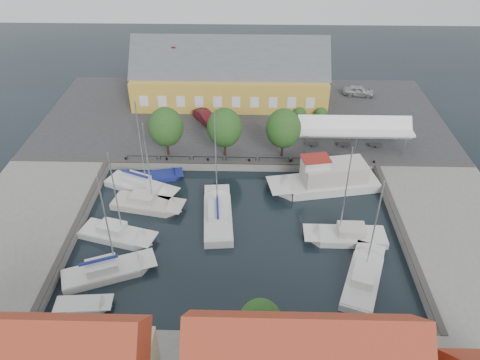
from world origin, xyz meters
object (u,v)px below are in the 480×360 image
at_px(west_boat_b, 147,205).
at_px(launch_nw, 161,177).
at_px(west_boat_a, 140,187).
at_px(east_boat_b, 347,237).
at_px(warehouse, 226,77).
at_px(west_boat_c, 116,236).
at_px(car_silver, 359,91).
at_px(west_boat_d, 107,272).
at_px(tent_canopy, 354,128).
at_px(car_red, 205,117).
at_px(launch_sw, 83,307).
at_px(east_boat_c, 363,280).
at_px(center_sailboat, 218,217).
at_px(trawler, 328,180).

xyz_separation_m(west_boat_b, launch_nw, (0.64, 5.63, -0.17)).
height_order(west_boat_a, launch_nw, west_boat_a).
bearing_deg(east_boat_b, warehouse, 113.95).
height_order(west_boat_c, launch_nw, west_boat_c).
height_order(car_silver, west_boat_c, west_boat_c).
height_order(east_boat_b, west_boat_d, west_boat_d).
distance_m(tent_canopy, west_boat_b, 27.00).
xyz_separation_m(car_red, west_boat_b, (-4.91, -17.98, -1.51)).
bearing_deg(tent_canopy, west_boat_c, -147.36).
distance_m(west_boat_b, launch_nw, 5.66).
bearing_deg(west_boat_a, west_boat_b, -67.67).
bearing_deg(west_boat_b, launch_sw, -101.40).
xyz_separation_m(warehouse, east_boat_c, (13.97, -35.92, -4.17)).
xyz_separation_m(tent_canopy, east_boat_b, (-3.15, -16.41, -3.42)).
bearing_deg(car_red, launch_nw, -142.83).
bearing_deg(west_boat_b, west_boat_c, -112.37).
bearing_deg(west_boat_b, launch_nw, 83.52).
distance_m(center_sailboat, west_boat_c, 10.43).
bearing_deg(car_red, west_boat_b, -139.03).
distance_m(center_sailboat, west_boat_a, 10.64).
xyz_separation_m(east_boat_b, launch_nw, (-20.29, 10.32, -0.17)).
distance_m(east_boat_b, west_boat_d, 23.26).
xyz_separation_m(center_sailboat, east_boat_b, (13.03, -2.72, -0.10)).
relative_size(car_silver, west_boat_d, 0.41).
xyz_separation_m(trawler, launch_sw, (-22.87, -17.98, -0.93)).
xyz_separation_m(tent_canopy, trawler, (-4.01, -7.63, -2.67)).
xyz_separation_m(car_silver, west_boat_a, (-29.08, -23.93, -1.52)).
distance_m(warehouse, car_silver, 20.49).
height_order(warehouse, tent_canopy, warehouse).
relative_size(center_sailboat, east_boat_b, 1.15).
xyz_separation_m(car_silver, west_boat_b, (-27.74, -27.21, -1.53)).
bearing_deg(warehouse, trawler, -59.65).
distance_m(east_boat_b, west_boat_b, 21.45).
bearing_deg(launch_sw, launch_nw, 80.00).
height_order(car_red, west_boat_a, west_boat_a).
xyz_separation_m(west_boat_d, launch_sw, (-1.10, -3.83, -0.18)).
xyz_separation_m(tent_canopy, west_boat_d, (-25.78, -21.78, -3.41)).
relative_size(car_silver, launch_nw, 0.87).
bearing_deg(west_boat_a, warehouse, 68.39).
distance_m(west_boat_d, launch_sw, 3.99).
bearing_deg(warehouse, west_boat_b, -106.31).
bearing_deg(car_silver, car_red, 122.51).
distance_m(car_silver, east_boat_c, 38.10).
bearing_deg(west_boat_d, trawler, 33.02).
distance_m(warehouse, launch_sw, 41.01).
bearing_deg(car_silver, west_boat_d, 152.20).
bearing_deg(west_boat_b, center_sailboat, -14.03).
height_order(warehouse, west_boat_d, west_boat_d).
bearing_deg(trawler, launch_sw, -141.83).
relative_size(west_boat_b, launch_sw, 2.17).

